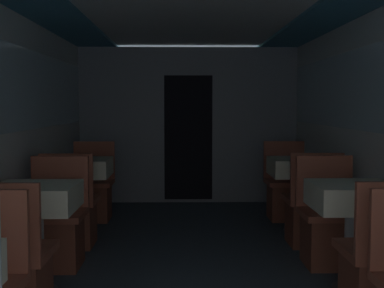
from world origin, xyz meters
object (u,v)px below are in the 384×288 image
Objects in this scene: chair_right_near_2 at (311,216)px; chair_left_near_2 at (71,217)px; chair_right_near_1 at (382,277)px; dining_table_left_2 at (82,171)px; chair_left_far_1 at (56,233)px; chair_left_far_2 at (92,196)px; chair_left_near_1 at (10,279)px; dining_table_right_1 at (353,202)px; chair_right_far_2 at (287,195)px; dining_table_left_1 at (35,203)px; chair_right_far_1 at (329,232)px; dining_table_right_2 at (298,171)px.

chair_left_near_2 is at bearing 180.00° from chair_right_near_2.
dining_table_left_2 is at bearing 133.56° from chair_right_near_1.
chair_left_far_1 and chair_left_far_2 have the same top height.
chair_left_near_2 is (0.00, -0.57, -0.35)m from dining_table_left_2.
dining_table_right_1 is (2.22, 0.57, 0.35)m from chair_left_near_1.
chair_right_near_2 and chair_right_far_2 have the same top height.
chair_left_far_2 reaches higher than dining_table_left_1.
chair_left_near_2 is at bearing 90.00° from chair_left_far_2.
chair_right_far_1 is at bearing 90.00° from chair_right_far_2.
chair_left_far_1 is 1.00× the size of chair_left_far_2.
chair_left_near_2 is 1.17× the size of dining_table_right_1.
chair_left_near_2 and chair_right_far_2 have the same top height.
chair_left_near_1 is 3.66m from chair_right_far_2.
chair_right_near_1 is at bearing 0.00° from chair_left_near_1.
chair_left_far_2 is 2.32m from dining_table_right_2.
chair_left_far_2 reaches higher than dining_table_right_2.
chair_left_far_1 reaches higher than dining_table_right_2.
dining_table_right_1 is (2.22, -1.77, 0.00)m from dining_table_left_2.
dining_table_left_1 is at bearing -141.54° from dining_table_right_2.
chair_left_far_2 is at bearing 90.00° from dining_table_left_1.
chair_left_near_2 is at bearing -90.00° from chair_left_far_1.
chair_right_near_1 and chair_right_far_2 have the same top height.
chair_left_far_1 is 2.22m from chair_right_far_1.
dining_table_right_2 is at bearing 90.00° from dining_table_right_1.
dining_table_right_1 is 1.00× the size of dining_table_right_2.
chair_right_near_2 is (2.22, 0.62, 0.00)m from chair_left_far_1.
chair_left_near_1 reaches higher than dining_table_left_1.
dining_table_left_1 is at bearing 14.44° from chair_right_far_1.
chair_left_near_1 is 1.00× the size of chair_left_far_1.
chair_left_near_2 is at bearing 141.54° from chair_right_near_1.
chair_right_near_1 is (2.22, -1.77, 0.00)m from chair_left_near_2.
chair_left_far_1 is 1.00× the size of chair_right_far_2.
chair_left_near_1 is at bearing 27.25° from chair_right_far_1.
dining_table_left_2 is 2.84m from dining_table_right_1.
chair_right_far_2 is (2.22, 2.34, -0.35)m from dining_table_left_1.
chair_right_far_2 is at bearing 14.44° from dining_table_left_2.
dining_table_right_1 is at bearing 165.56° from chair_left_far_1.
dining_table_left_1 is 0.67m from chair_left_near_1.
dining_table_left_2 is at bearing 14.44° from chair_right_far_2.
dining_table_right_2 is at bearing 90.00° from chair_right_near_2.
chair_left_near_1 is at bearing 180.00° from chair_right_near_1.
chair_left_far_1 is 2.84m from chair_right_far_2.
chair_right_far_1 is at bearing -90.00° from chair_right_near_2.
chair_left_near_1 is at bearing -90.00° from chair_left_near_2.
dining_table_right_1 is 2.37m from chair_right_far_2.
chair_right_near_2 is at bearing -90.00° from dining_table_right_2.
chair_left_far_1 reaches higher than dining_table_left_2.
chair_left_near_1 reaches higher than dining_table_right_1.
dining_table_left_1 is 0.86× the size of chair_left_far_2.
chair_right_near_1 is 1.15m from chair_right_far_1.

